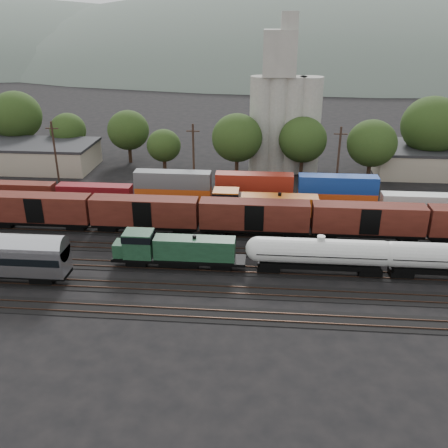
# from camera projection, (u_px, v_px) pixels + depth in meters

# --- Properties ---
(ground) EXTENTS (600.00, 600.00, 0.00)m
(ground) POSITION_uv_depth(u_px,v_px,m) (262.00, 252.00, 65.26)
(ground) COLOR black
(tracks) EXTENTS (180.00, 33.20, 0.20)m
(tracks) POSITION_uv_depth(u_px,v_px,m) (262.00, 252.00, 65.24)
(tracks) COLOR black
(tracks) RESTS_ON ground
(green_locomotive) EXTENTS (16.31, 2.88, 4.32)m
(green_locomotive) POSITION_uv_depth(u_px,v_px,m) (171.00, 249.00, 60.57)
(green_locomotive) COLOR black
(green_locomotive) RESTS_ON ground
(tank_car_a) EXTENTS (17.68, 3.17, 4.63)m
(tank_car_a) POSITION_uv_depth(u_px,v_px,m) (320.00, 253.00, 59.05)
(tank_car_a) COLOR silver
(tank_car_a) RESTS_ON ground
(orange_locomotive) EXTENTS (18.64, 3.11, 4.66)m
(orange_locomotive) POSITION_uv_depth(u_px,v_px,m) (257.00, 206.00, 73.42)
(orange_locomotive) COLOR black
(orange_locomotive) RESTS_ON ground
(boxcar_string) EXTENTS (169.00, 2.90, 4.20)m
(boxcar_string) POSITION_uv_depth(u_px,v_px,m) (368.00, 219.00, 67.47)
(boxcar_string) COLOR black
(boxcar_string) RESTS_ON ground
(container_wall) EXTENTS (164.34, 2.60, 5.80)m
(container_wall) POSITION_uv_depth(u_px,v_px,m) (219.00, 193.00, 78.47)
(container_wall) COLOR black
(container_wall) RESTS_ON ground
(grain_silo) EXTENTS (13.40, 5.00, 29.00)m
(grain_silo) POSITION_uv_depth(u_px,v_px,m) (284.00, 114.00, 93.45)
(grain_silo) COLOR #9F9C92
(grain_silo) RESTS_ON ground
(industrial_sheds) EXTENTS (119.38, 17.26, 5.10)m
(industrial_sheds) POSITION_uv_depth(u_px,v_px,m) (300.00, 160.00, 95.96)
(industrial_sheds) COLOR #9E937F
(industrial_sheds) RESTS_ON ground
(tree_band) EXTENTS (165.84, 21.67, 14.55)m
(tree_band) POSITION_uv_depth(u_px,v_px,m) (255.00, 132.00, 96.32)
(tree_band) COLOR black
(tree_band) RESTS_ON ground
(utility_poles) EXTENTS (122.20, 0.36, 12.00)m
(utility_poles) POSITION_uv_depth(u_px,v_px,m) (265.00, 160.00, 82.91)
(utility_poles) COLOR black
(utility_poles) RESTS_ON ground
(distant_hills) EXTENTS (860.00, 286.00, 130.00)m
(distant_hills) POSITION_uv_depth(u_px,v_px,m) (306.00, 96.00, 309.28)
(distant_hills) COLOR #59665B
(distant_hills) RESTS_ON ground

